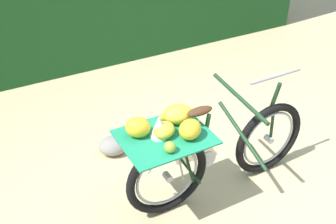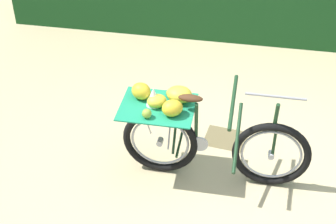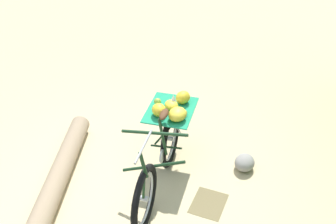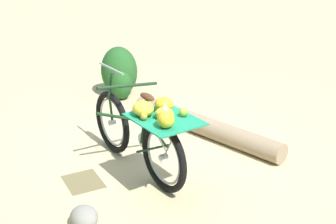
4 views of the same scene
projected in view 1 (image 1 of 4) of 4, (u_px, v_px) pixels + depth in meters
The scene contains 4 objects.
ground_plane at pixel (241, 178), 3.83m from camera, with size 60.00×60.00×0.00m, color #C6B284.
bicycle at pixel (208, 149), 3.40m from camera, with size 1.80×0.75×1.03m.
path_stone at pixel (113, 146), 4.10m from camera, with size 0.29×0.24×0.18m, color gray.
leaf_litter_patch at pixel (190, 149), 4.20m from camera, with size 0.44×0.36×0.01m, color olive.
Camera 1 is at (1.69, 2.41, 2.63)m, focal length 44.00 mm.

